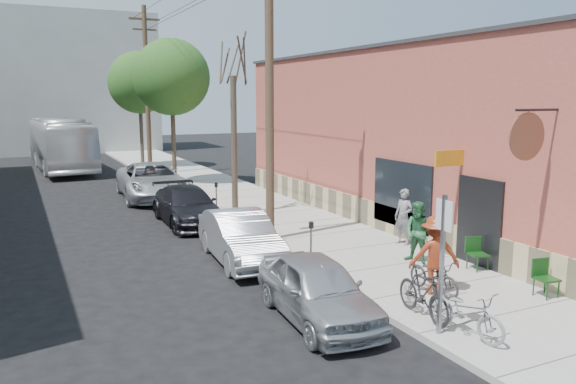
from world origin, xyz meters
name	(u,v)px	position (x,y,z in m)	size (l,w,h in m)	color
ground	(250,293)	(0.00, 0.00, 0.00)	(120.00, 120.00, 0.00)	black
sidewalk	(245,203)	(4.25, 11.00, 0.07)	(4.50, 58.00, 0.15)	#A7A49B
cafe_building	(416,136)	(8.99, 4.99, 3.30)	(6.60, 20.20, 6.61)	#A74A3D
end_cap_building	(47,83)	(-2.00, 42.00, 6.00)	(18.00, 8.00, 12.00)	#A6A5A1
sign_post	(442,252)	(2.35, -4.17, 1.83)	(0.07, 0.45, 2.80)	slate
parking_meter_near	(311,236)	(2.25, 0.99, 0.98)	(0.14, 0.14, 1.24)	slate
parking_meter_far	(216,192)	(2.25, 9.09, 0.98)	(0.14, 0.14, 1.24)	slate
utility_pole_near	(268,77)	(2.39, 4.21, 5.41)	(3.57, 0.28, 10.00)	#503A28
utility_pole_far	(147,88)	(2.45, 22.27, 5.34)	(1.80, 0.28, 10.00)	#503A28
tree_bare	(234,146)	(2.80, 8.42, 2.88)	(0.24, 0.24, 5.46)	#44392C
tree_leafy_mid	(171,77)	(2.80, 17.75, 5.84)	(4.07, 4.07, 7.74)	#44392C
tree_leafy_far	(139,83)	(2.80, 26.23, 5.75)	(4.12, 4.12, 7.67)	#44392C
patio_chair_a	(478,254)	(6.13, -1.34, 0.59)	(0.50, 0.50, 0.88)	#0F3811
patio_chair_b	(547,279)	(6.03, -3.63, 0.59)	(0.50, 0.50, 0.88)	#0F3811
patron_grey	(404,217)	(5.97, 1.72, 1.05)	(0.65, 0.43, 1.79)	slate
patron_green	(419,232)	(5.11, -0.09, 1.02)	(0.85, 0.66, 1.75)	#29673B
cyclist	(435,255)	(3.83, -2.28, 1.09)	(1.22, 0.70, 1.89)	maroon
cyclist_bike	(434,276)	(3.83, -2.28, 0.58)	(0.57, 1.63, 0.85)	black
parked_bike_a	(423,293)	(2.59, -3.38, 0.69)	(0.51, 1.80, 1.08)	black
parked_bike_b	(466,312)	(2.77, -4.45, 0.62)	(0.63, 1.80, 0.95)	slate
car_0	(318,289)	(0.70, -2.18, 0.69)	(1.64, 4.07, 1.39)	#A5A8AD
car_1	(241,237)	(0.80, 2.65, 0.74)	(1.56, 4.47, 1.47)	#ADB0B6
car_2	(187,206)	(0.80, 8.25, 0.70)	(1.97, 4.84, 1.40)	black
car_3	(152,181)	(0.80, 14.28, 0.85)	(2.83, 6.13, 1.70)	#B8BAC0
bus	(61,144)	(-2.21, 27.91, 1.72)	(2.89, 12.35, 3.44)	silver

